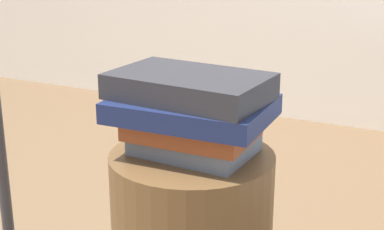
# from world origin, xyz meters

# --- Properties ---
(book_slate) EXTENTS (0.23, 0.17, 0.04)m
(book_slate) POSITION_xyz_m (-0.00, 0.01, 0.58)
(book_slate) COLOR slate
(book_slate) RESTS_ON side_table
(book_rust) EXTENTS (0.24, 0.16, 0.04)m
(book_rust) POSITION_xyz_m (0.00, 0.00, 0.61)
(book_rust) COLOR #994723
(book_rust) RESTS_ON book_slate
(book_navy) EXTENTS (0.30, 0.22, 0.04)m
(book_navy) POSITION_xyz_m (-0.00, -0.00, 0.65)
(book_navy) COLOR #19234C
(book_navy) RESTS_ON book_rust
(book_charcoal) EXTENTS (0.30, 0.20, 0.05)m
(book_charcoal) POSITION_xyz_m (-0.01, -0.00, 0.70)
(book_charcoal) COLOR #28282D
(book_charcoal) RESTS_ON book_navy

